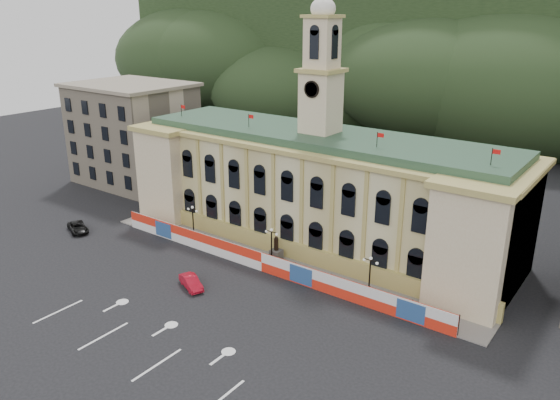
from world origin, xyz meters
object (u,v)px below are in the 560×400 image
Objects in this scene: black_suv at (78,227)px; red_sedan at (191,282)px; statue at (276,254)px; lamp_center at (271,243)px.

red_sedan is at bearing -73.55° from black_suv.
lamp_center is at bearing -90.00° from statue.
black_suv is at bearing 108.42° from red_sedan.
black_suv is (-25.93, 2.35, -0.04)m from red_sedan.
statue reaches higher than black_suv.
statue is at bearing 4.07° from red_sedan.
lamp_center is (0.00, -1.00, 1.89)m from statue.
statue is 0.68× the size of black_suv.
lamp_center is at bearing -53.22° from black_suv.
red_sedan is (-4.07, -10.47, -2.34)m from lamp_center.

